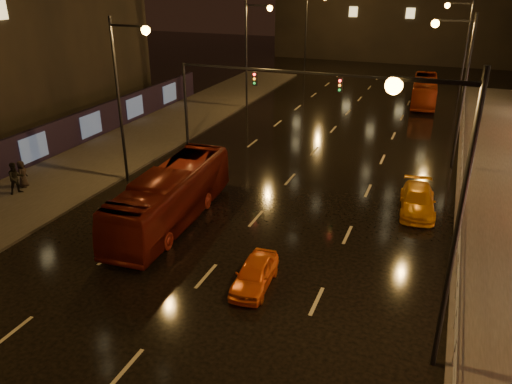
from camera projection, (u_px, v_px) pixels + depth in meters
ground at (307, 159)px, 35.50m from camera, size 140.00×140.00×0.00m
sidewalk_left at (106, 157)px, 35.72m from camera, size 7.00×70.00×0.15m
hoarding_left at (32, 148)px, 33.93m from camera, size 0.30×46.00×2.50m
traffic_signal at (241, 88)px, 35.28m from camera, size 15.31×0.32×6.20m
streetlight_right at (439, 188)px, 14.59m from camera, size 2.64×0.50×10.00m
railing_right at (462, 177)px, 30.03m from camera, size 0.05×56.00×1.00m
bus_red at (171, 196)px, 26.12m from camera, size 3.15×10.70×2.94m
bus_curb at (424, 91)px, 50.15m from camera, size 2.75×9.59×2.64m
taxi_near at (255, 274)px, 20.95m from camera, size 1.66×3.60×1.20m
taxi_far at (418, 201)px, 27.55m from camera, size 2.27×4.66×1.30m
pedestrian_b at (16, 178)px, 29.35m from camera, size 1.05×1.15×1.92m
pedestrian_c at (22, 174)px, 30.31m from camera, size 0.81×0.96×1.67m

